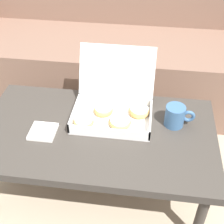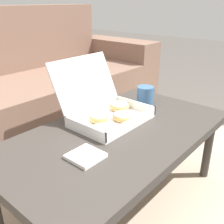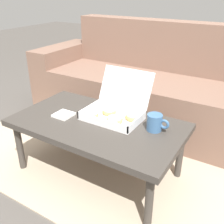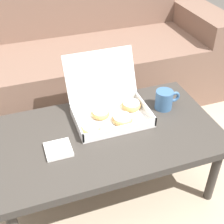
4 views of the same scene
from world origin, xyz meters
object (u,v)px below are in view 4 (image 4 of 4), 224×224
(couch, at_px, (66,63))
(pastry_box, at_px, (110,107))
(coffee_table, at_px, (106,139))
(coffee_mug, at_px, (165,100))

(couch, height_order, pastry_box, couch)
(coffee_table, distance_m, pastry_box, 0.16)
(couch, relative_size, pastry_box, 6.21)
(coffee_table, bearing_deg, pastry_box, 62.50)
(couch, bearing_deg, coffee_mug, -66.51)
(coffee_table, bearing_deg, couch, 90.00)
(coffee_table, distance_m, coffee_mug, 0.38)
(pastry_box, bearing_deg, coffee_mug, -5.82)
(couch, relative_size, coffee_mug, 16.72)
(couch, relative_size, coffee_table, 2.10)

